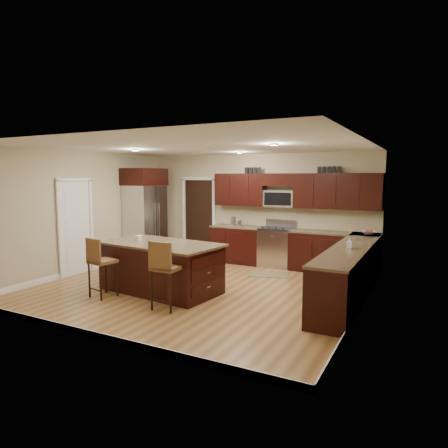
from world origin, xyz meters
The scene contains 22 objects.
floor centered at (0.00, 0.00, 0.00)m, with size 6.00×6.00×0.00m, color olive.
ceiling centered at (0.00, 0.00, 2.70)m, with size 6.00×6.00×0.00m, color silver.
wall_back centered at (0.00, 2.75, 1.35)m, with size 6.00×6.00×0.00m, color tan.
wall_left centered at (-3.00, 0.00, 1.35)m, with size 5.50×5.50×0.00m, color tan.
wall_right centered at (3.00, 0.00, 1.35)m, with size 5.50×5.50×0.00m, color tan.
base_cabinets centered at (1.90, 1.45, 0.46)m, with size 4.02×3.96×0.92m.
upper_cabinets centered at (1.04, 2.58, 1.84)m, with size 4.00×0.33×0.80m.
range centered at (0.68, 2.45, 0.47)m, with size 0.76×0.64×1.11m.
microwave centered at (0.68, 2.60, 1.62)m, with size 0.76×0.31×0.40m, color silver.
doorway centered at (-1.65, 2.73, 1.03)m, with size 0.85×0.03×2.06m, color black.
pantry_door centered at (-2.98, -0.30, 1.02)m, with size 0.03×0.80×2.04m, color white.
letter_decor centered at (0.90, 2.58, 2.29)m, with size 2.20×0.03×0.15m, color black, non-canonical shape.
island centered at (-0.53, -0.52, 0.43)m, with size 2.41×1.44×0.92m.
stool_left centered at (-1.23, -1.36, 0.67)m, with size 0.47×0.47×1.07m.
stool_right centered at (0.19, -1.36, 0.70)m, with size 0.43×0.43×1.13m.
refrigerator centered at (-2.62, 1.65, 1.20)m, with size 0.79×1.02×2.35m.
floor_mat centered at (0.82, 1.61, 0.01)m, with size 0.86×0.57×0.01m, color olive.
fruit_bowl centered at (2.75, 2.45, 0.96)m, with size 0.30×0.30×0.07m, color silver.
soap_bottle centered at (2.70, 0.53, 1.01)m, with size 0.08×0.08×0.18m, color #B2B2B2.
canister_tall centered at (-0.47, 2.45, 1.03)m, with size 0.12×0.12×0.23m, color silver.
canister_short centered at (-0.29, 2.45, 0.99)m, with size 0.11×0.11×0.15m, color silver.
island_jar centered at (-1.03, -0.52, 0.97)m, with size 0.10×0.10×0.10m, color white.
Camera 1 is at (3.93, -6.45, 2.15)m, focal length 32.00 mm.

